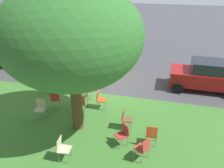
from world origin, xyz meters
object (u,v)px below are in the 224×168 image
object	(u,v)px
chair_9	(55,98)
school_bus	(34,41)
chair_5	(40,107)
chair_10	(126,118)
chair_3	(100,98)
chair_4	(88,89)
chair_0	(80,103)
chair_2	(62,147)
street_tree	(71,36)
chair_6	(85,95)
chair_7	(152,134)
chair_11	(143,147)
chair_8	(50,85)
parked_car	(206,75)
chair_1	(123,133)

from	to	relation	value
chair_9	school_bus	bearing A→B (deg)	-51.29
chair_5	chair_10	size ratio (longest dim) A/B	1.00
chair_3	chair_4	size ratio (longest dim) A/B	1.00
chair_0	chair_2	bearing A→B (deg)	100.01
street_tree	chair_9	size ratio (longest dim) A/B	6.51
chair_6	chair_3	bearing A→B (deg)	171.89
street_tree	chair_9	distance (m)	3.86
street_tree	chair_6	distance (m)	3.79
chair_10	chair_4	bearing A→B (deg)	-40.90
chair_2	chair_7	distance (m)	3.21
chair_0	chair_11	size ratio (longest dim) A/B	1.00
chair_0	chair_3	bearing A→B (deg)	-138.62
chair_7	school_bus	world-z (taller)	school_bus
chair_8	parked_car	distance (m)	8.38
chair_7	chair_9	xyz separation A→B (m)	(4.63, -1.50, 0.00)
chair_2	chair_4	xyz separation A→B (m)	(0.62, -4.29, 0.00)
chair_4	chair_9	bearing A→B (deg)	48.13
chair_5	parked_car	world-z (taller)	parked_car
chair_8	chair_4	bearing A→B (deg)	-176.79
chair_6	chair_10	size ratio (longest dim) A/B	1.00
chair_10	chair_1	bearing A→B (deg)	95.53
chair_5	school_bus	world-z (taller)	school_bus
chair_10	chair_5	bearing A→B (deg)	2.07
parked_car	chair_1	bearing A→B (deg)	58.45
chair_8	chair_1	bearing A→B (deg)	147.26
chair_1	chair_7	distance (m)	1.05
chair_5	chair_10	distance (m)	3.79
chair_6	chair_8	world-z (taller)	same
street_tree	chair_10	bearing A→B (deg)	-167.86
chair_0	school_bus	distance (m)	7.08
chair_6	school_bus	bearing A→B (deg)	-39.02
chair_0	chair_3	world-z (taller)	same
chair_10	school_bus	world-z (taller)	school_bus
chair_5	chair_3	bearing A→B (deg)	-149.05
chair_0	chair_2	size ratio (longest dim) A/B	1.00
chair_1	parked_car	size ratio (longest dim) A/B	0.24
chair_4	chair_7	xyz separation A→B (m)	(-3.46, 2.80, 0.00)
chair_5	chair_7	distance (m)	4.95
chair_10	chair_11	world-z (taller)	same
chair_5	school_bus	distance (m)	6.66
chair_8	parked_car	xyz separation A→B (m)	(-7.95, -2.64, 0.32)
chair_4	parked_car	world-z (taller)	parked_car
chair_0	parked_car	distance (m)	6.98
chair_3	chair_11	xyz separation A→B (m)	(-2.39, 2.83, 0.00)
chair_4	chair_6	size ratio (longest dim) A/B	1.00
chair_1	chair_2	bearing A→B (deg)	34.58
chair_4	chair_6	xyz separation A→B (m)	(-0.06, 0.66, 0.00)
chair_6	chair_11	world-z (taller)	same
chair_0	chair_4	world-z (taller)	same
chair_1	chair_3	distance (m)	2.75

